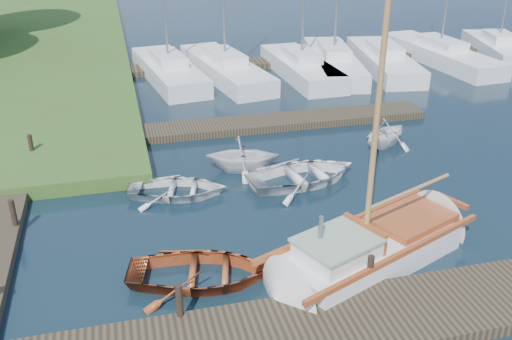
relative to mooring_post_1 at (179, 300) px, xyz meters
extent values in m
plane|color=black|center=(3.00, 5.00, -0.70)|extent=(160.00, 160.00, 0.00)
cube|color=black|center=(3.00, -1.00, -0.55)|extent=(18.00, 2.20, 0.30)
cube|color=black|center=(5.00, 11.50, -0.55)|extent=(14.00, 1.60, 0.30)
cube|color=black|center=(13.00, 21.00, -0.55)|extent=(30.00, 1.60, 0.30)
cylinder|color=black|center=(0.00, 0.00, 0.00)|extent=(0.16, 0.16, 0.80)
cylinder|color=black|center=(4.50, 0.00, 0.00)|extent=(0.16, 0.16, 0.80)
cylinder|color=black|center=(-4.00, 5.00, 0.00)|extent=(0.16, 0.16, 0.80)
cylinder|color=black|center=(-4.00, 10.00, 0.00)|extent=(0.16, 0.16, 0.80)
cube|color=white|center=(5.07, 1.23, -0.47)|extent=(5.38, 3.78, 0.90)
cone|color=white|center=(7.88, 2.41, -0.47)|extent=(1.96, 2.31, 1.96)
cone|color=white|center=(2.35, 0.09, -0.47)|extent=(1.68, 2.19, 1.96)
cube|color=#9A401D|center=(4.70, 2.10, 0.04)|extent=(5.77, 2.51, 0.14)
cube|color=#9A401D|center=(5.43, 0.36, 0.04)|extent=(5.77, 2.51, 0.14)
cube|color=#9A401D|center=(8.20, 2.54, 0.04)|extent=(0.54, 1.06, 0.14)
cube|color=white|center=(3.96, 0.76, 0.20)|extent=(2.20, 1.99, 0.44)
cube|color=#97B48F|center=(3.96, 0.76, 0.45)|extent=(2.33, 2.12, 0.08)
cube|color=#9A401D|center=(4.84, 1.13, 0.28)|extent=(0.65, 1.34, 0.60)
cylinder|color=slate|center=(3.57, 0.93, 0.78)|extent=(0.12, 0.12, 0.60)
cube|color=#9A401D|center=(6.54, 1.85, 0.08)|extent=(2.61, 2.23, 0.20)
cylinder|color=#A68240|center=(4.88, 1.15, 4.18)|extent=(0.14, 0.14, 8.40)
cylinder|color=#A68240|center=(6.36, 1.77, 0.98)|extent=(2.99, 1.33, 0.10)
imported|color=#9A401D|center=(0.72, 1.55, -0.32)|extent=(4.13, 3.35, 0.75)
imported|color=white|center=(0.72, 6.24, -0.38)|extent=(3.57, 2.92, 0.65)
imported|color=white|center=(3.17, 7.54, -0.02)|extent=(3.03, 2.77, 1.36)
imported|color=white|center=(4.91, 6.13, -0.31)|extent=(4.16, 3.24, 0.79)
imported|color=white|center=(9.02, 8.39, -0.08)|extent=(3.03, 2.92, 1.23)
cube|color=white|center=(1.94, 19.42, -0.25)|extent=(3.36, 8.39, 0.90)
cube|color=white|center=(1.94, 19.42, 0.45)|extent=(1.80, 3.03, 0.50)
cube|color=white|center=(4.90, 19.12, -0.25)|extent=(3.69, 9.06, 0.90)
cube|color=white|center=(4.90, 19.12, 0.45)|extent=(1.91, 3.28, 0.50)
cube|color=white|center=(8.90, 18.33, -0.25)|extent=(2.51, 7.87, 0.90)
cube|color=white|center=(8.90, 18.33, 0.45)|extent=(1.51, 2.78, 0.50)
cube|color=white|center=(11.00, 19.02, -0.25)|extent=(3.89, 9.09, 0.90)
cube|color=white|center=(11.00, 19.02, 0.45)|extent=(1.98, 3.31, 0.50)
cube|color=white|center=(13.84, 18.63, -0.25)|extent=(3.52, 8.74, 0.90)
cube|color=white|center=(13.84, 18.63, 0.45)|extent=(1.85, 3.16, 0.50)
cube|color=white|center=(17.65, 19.12, -0.25)|extent=(3.04, 9.48, 0.90)
cube|color=white|center=(17.65, 19.12, 0.45)|extent=(1.69, 3.38, 0.50)
cube|color=white|center=(21.85, 19.56, -0.25)|extent=(3.86, 7.30, 0.90)
cube|color=white|center=(21.85, 19.56, 0.45)|extent=(1.96, 2.71, 0.50)
camera|label=1|loc=(-0.84, -10.09, 7.89)|focal=40.00mm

